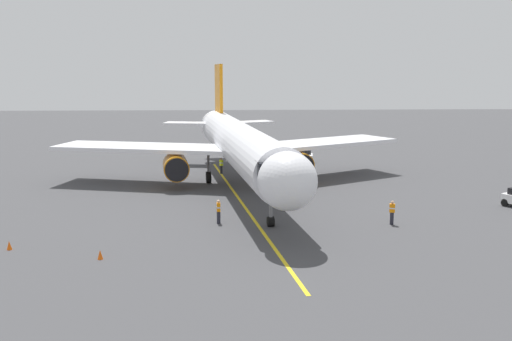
# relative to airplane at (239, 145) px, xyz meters

# --- Properties ---
(ground_plane) EXTENTS (220.00, 220.00, 0.00)m
(ground_plane) POSITION_rel_airplane_xyz_m (-0.26, -0.73, -4.00)
(ground_plane) COLOR #424244
(apron_lead_in_line) EXTENTS (5.68, 39.66, 0.01)m
(apron_lead_in_line) POSITION_rel_airplane_xyz_m (-0.04, 6.28, -4.00)
(apron_lead_in_line) COLOR yellow
(apron_lead_in_line) RESTS_ON ground
(airplane) EXTENTS (34.48, 40.30, 11.50)m
(airplane) POSITION_rel_airplane_xyz_m (0.00, 0.00, 0.00)
(airplane) COLOR white
(airplane) RESTS_ON ground
(ground_crew_marshaller) EXTENTS (0.46, 0.37, 1.71)m
(ground_crew_marshaller) POSITION_rel_airplane_xyz_m (-10.40, 13.57, -3.12)
(ground_crew_marshaller) COLOR #23232D
(ground_crew_marshaller) RESTS_ON ground
(ground_crew_wing_walker) EXTENTS (0.28, 0.42, 1.71)m
(ground_crew_wing_walker) POSITION_rel_airplane_xyz_m (1.74, 12.69, -3.12)
(ground_crew_wing_walker) COLOR #23232D
(ground_crew_wing_walker) RESTS_ON ground
(ground_crew_loader) EXTENTS (0.44, 0.47, 1.71)m
(ground_crew_loader) POSITION_rel_airplane_xyz_m (1.77, -7.20, -3.12)
(ground_crew_loader) COLOR #23232D
(ground_crew_loader) RESTS_ON ground
(tug_near_nose) EXTENTS (1.84, 2.48, 1.50)m
(tug_near_nose) POSITION_rel_airplane_xyz_m (-8.18, -14.13, -3.30)
(tug_near_nose) COLOR white
(tug_near_nose) RESTS_ON ground
(safety_cone_nose_left) EXTENTS (0.32, 0.32, 0.55)m
(safety_cone_nose_left) POSITION_rel_airplane_xyz_m (14.24, 18.08, -3.73)
(safety_cone_nose_left) COLOR #F2590F
(safety_cone_nose_left) RESTS_ON ground
(safety_cone_nose_right) EXTENTS (0.32, 0.32, 0.55)m
(safety_cone_nose_right) POSITION_rel_airplane_xyz_m (8.38, 20.13, -3.73)
(safety_cone_nose_right) COLOR #F2590F
(safety_cone_nose_right) RESTS_ON ground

